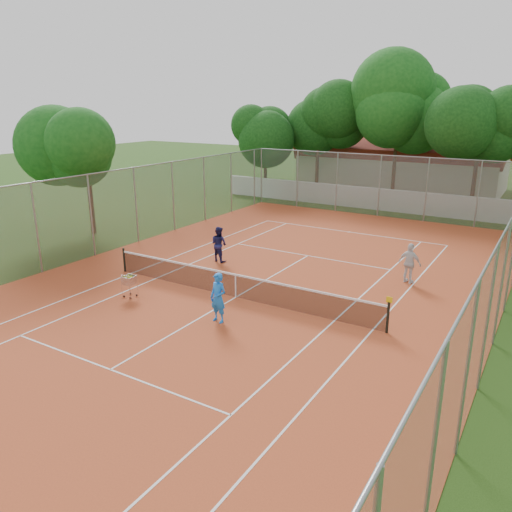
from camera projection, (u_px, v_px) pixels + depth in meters
The scene contains 12 objects.
ground at pixel (236, 298), 19.30m from camera, with size 120.00×120.00×0.00m, color #1F3C10.
court_pad at pixel (236, 298), 19.29m from camera, with size 18.00×34.00×0.02m, color #B14722.
court_lines at pixel (236, 297), 19.29m from camera, with size 10.98×23.78×0.01m, color white.
tennis_net at pixel (236, 285), 19.15m from camera, with size 11.88×0.10×0.98m, color black.
perimeter_fence at pixel (235, 248), 18.71m from camera, with size 18.00×34.00×4.00m, color slate.
boundary_wall at pixel (387, 200), 34.57m from camera, with size 26.00×0.30×1.50m, color white.
clubhouse at pixel (401, 163), 43.29m from camera, with size 16.40×9.00×4.40m, color beige.
tropical_trees at pixel (405, 135), 35.76m from camera, with size 29.00×19.00×10.00m, color #0E380F.
player_near at pixel (218, 298), 16.92m from camera, with size 0.64×0.42×1.75m, color #1C7AF0.
player_far_left at pixel (219, 244), 23.46m from camera, with size 0.81×0.63×1.67m, color navy.
player_far_right at pixel (410, 263), 20.62m from camera, with size 0.99×0.41×1.69m, color silver.
ball_hopper at pixel (130, 286), 19.18m from camera, with size 0.45×0.45×0.94m, color silver.
Camera 1 is at (10.03, -14.92, 7.25)m, focal length 35.00 mm.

